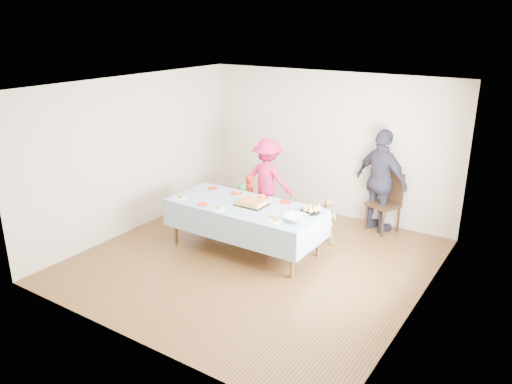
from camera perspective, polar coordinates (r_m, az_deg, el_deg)
ground at (r=7.89m, az=-0.19°, el=-7.77°), size 5.00×5.00×0.00m
room_walls at (r=7.24m, az=0.17°, el=4.73°), size 5.04×5.04×2.72m
party_table at (r=7.96m, az=-1.32°, el=-1.82°), size 2.50×1.10×0.78m
birthday_cake at (r=7.90m, az=-0.50°, el=-1.25°), size 0.47×0.36×0.08m
rolls_tray at (r=7.66m, az=6.21°, el=-2.02°), size 0.32×0.32×0.10m
punch_bowl at (r=7.32m, az=4.59°, el=-3.00°), size 0.35×0.35×0.09m
party_hat at (r=7.71m, az=7.21°, el=-1.62°), size 0.09×0.09×0.16m
fork_pile at (r=7.44m, az=2.06°, el=-2.64°), size 0.24×0.18×0.07m
plate_red_far_a at (r=8.72m, az=-4.95°, el=0.45°), size 0.17×0.17×0.01m
plate_red_far_b at (r=8.45m, az=-2.23°, el=-0.13°), size 0.19×0.19×0.01m
plate_red_far_c at (r=8.23m, az=0.73°, el=-0.64°), size 0.20×0.20×0.01m
plate_red_far_d at (r=8.04m, az=3.34°, el=-1.16°), size 0.18×0.18×0.01m
plate_red_near at (r=7.98m, az=-6.15°, el=-1.40°), size 0.17×0.17×0.01m
plate_white_left at (r=8.29m, az=-8.55°, el=-0.71°), size 0.23×0.23×0.01m
plate_white_mid at (r=7.75m, az=-4.31°, el=-2.00°), size 0.21×0.21×0.01m
plate_white_right at (r=7.29m, az=2.25°, el=-3.34°), size 0.20×0.20×0.01m
dining_chair at (r=9.06m, az=14.78°, el=-0.71°), size 0.61×0.61×1.07m
toddler_left at (r=9.33m, az=-0.66°, el=-0.52°), size 0.36×0.30×0.86m
toddler_mid at (r=9.17m, az=-1.59°, el=-1.25°), size 0.43×0.36×0.76m
toddler_right at (r=8.43m, az=8.10°, el=-3.30°), size 0.40×0.33×0.76m
adult_left at (r=9.23m, az=1.33°, el=1.44°), size 1.02×0.63×1.53m
adult_right at (r=8.91m, az=14.12°, el=1.20°), size 1.16×0.79×1.83m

